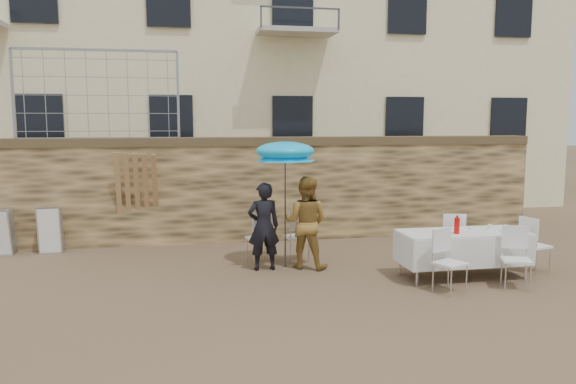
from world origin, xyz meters
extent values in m
plane|color=brown|center=(0.00, 0.00, 0.00)|extent=(80.00, 80.00, 0.00)
cube|color=olive|center=(0.00, 5.00, 1.10)|extent=(13.00, 0.50, 2.20)
imported|color=black|center=(0.02, 2.48, 0.77)|extent=(0.59, 0.41, 1.54)
imported|color=gold|center=(0.77, 2.48, 0.82)|extent=(0.99, 0.91, 1.63)
cylinder|color=#3F3F44|center=(0.42, 2.58, 0.95)|extent=(0.03, 0.03, 1.90)
cone|color=#0AAFF2|center=(0.42, 2.58, 2.01)|extent=(1.07, 1.07, 0.22)
cube|color=silver|center=(3.21, 1.41, 0.75)|extent=(2.10, 0.85, 0.05)
cylinder|color=silver|center=(2.26, 1.07, 0.37)|extent=(0.04, 0.04, 0.74)
cylinder|color=silver|center=(4.16, 1.07, 0.37)|extent=(0.04, 0.04, 0.74)
cylinder|color=silver|center=(2.26, 1.76, 0.37)|extent=(0.04, 0.04, 0.74)
cylinder|color=silver|center=(4.16, 1.76, 0.37)|extent=(0.04, 0.04, 0.74)
cylinder|color=red|center=(3.01, 1.26, 0.91)|extent=(0.09, 0.09, 0.26)
camera|label=1|loc=(-1.32, -7.01, 2.60)|focal=35.00mm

